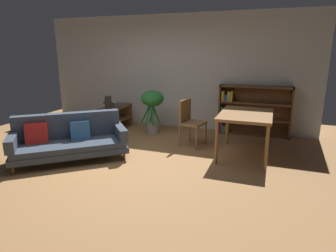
{
  "coord_description": "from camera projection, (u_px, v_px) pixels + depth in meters",
  "views": [
    {
      "loc": [
        2.38,
        -4.05,
        1.86
      ],
      "look_at": [
        0.7,
        0.52,
        0.58
      ],
      "focal_mm": 30.73,
      "sensor_mm": 36.0,
      "label": 1
    }
  ],
  "objects": [
    {
      "name": "open_laptop",
      "position": [
        114.0,
        105.0,
        6.9
      ],
      "size": [
        0.46,
        0.37,
        0.1
      ],
      "color": "#333338",
      "rests_on": "media_console"
    },
    {
      "name": "potted_floor_plant",
      "position": [
        153.0,
        104.0,
        6.47
      ],
      "size": [
        0.52,
        0.53,
        1.0
      ],
      "color": "#9E9389",
      "rests_on": "ground_plane"
    },
    {
      "name": "desk_speaker",
      "position": [
        108.0,
        103.0,
        6.47
      ],
      "size": [
        0.15,
        0.15,
        0.29
      ],
      "color": "#2D2823",
      "rests_on": "media_console"
    },
    {
      "name": "dining_chair_near",
      "position": [
        190.0,
        120.0,
        5.72
      ],
      "size": [
        0.5,
        0.53,
        0.92
      ],
      "color": "olive",
      "rests_on": "ground_plane"
    },
    {
      "name": "ground_plane",
      "position": [
        120.0,
        162.0,
        4.94
      ],
      "size": [
        8.16,
        8.16,
        0.0
      ],
      "primitive_type": "plane",
      "color": "#9E7042"
    },
    {
      "name": "media_console",
      "position": [
        112.0,
        120.0,
        6.79
      ],
      "size": [
        0.41,
        1.25,
        0.57
      ],
      "color": "brown",
      "rests_on": "ground_plane"
    },
    {
      "name": "fabric_couch",
      "position": [
        69.0,
        139.0,
        5.04
      ],
      "size": [
        1.95,
        1.83,
        0.78
      ],
      "color": "brown",
      "rests_on": "ground_plane"
    },
    {
      "name": "back_wall_panel",
      "position": [
        172.0,
        72.0,
        7.05
      ],
      "size": [
        6.8,
        0.1,
        2.7
      ],
      "primitive_type": "cube",
      "color": "silver",
      "rests_on": "ground_plane"
    },
    {
      "name": "dining_table",
      "position": [
        246.0,
        118.0,
        5.08
      ],
      "size": [
        0.89,
        1.26,
        0.79
      ],
      "color": "olive",
      "rests_on": "ground_plane"
    },
    {
      "name": "bookshelf",
      "position": [
        251.0,
        110.0,
        6.46
      ],
      "size": [
        1.56,
        0.29,
        1.12
      ],
      "color": "brown",
      "rests_on": "ground_plane"
    }
  ]
}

